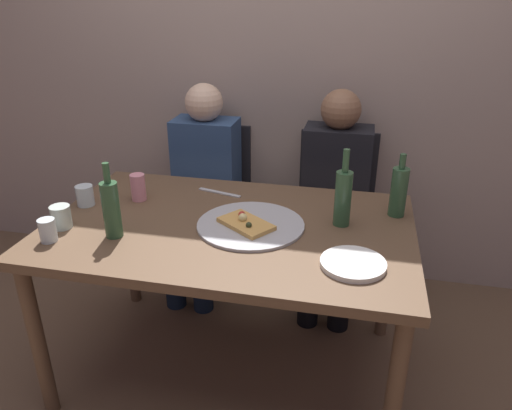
{
  "coord_description": "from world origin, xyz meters",
  "views": [
    {
      "loc": [
        0.49,
        -1.72,
        1.65
      ],
      "look_at": [
        0.09,
        0.1,
        0.81
      ],
      "focal_mm": 34.2,
      "sensor_mm": 36.0,
      "label": 1
    }
  ],
  "objects_px": {
    "pizza_tray": "(251,225)",
    "chair_left": "(211,191)",
    "dining_table": "(230,241)",
    "guest_in_sweater": "(202,181)",
    "wine_glass": "(48,230)",
    "beer_bottle": "(111,208)",
    "table_knife": "(219,193)",
    "plate_stack": "(353,264)",
    "water_bottle": "(343,197)",
    "tumbler_far": "(85,196)",
    "wine_bottle": "(399,191)",
    "soda_can": "(138,187)",
    "chair_right": "(335,202)",
    "guest_in_beanie": "(334,192)",
    "pizza_slice_last": "(246,223)",
    "tumbler_near": "(61,217)"
  },
  "relations": [
    {
      "from": "beer_bottle",
      "to": "table_knife",
      "type": "distance_m",
      "value": 0.58
    },
    {
      "from": "soda_can",
      "to": "guest_in_beanie",
      "type": "xyz_separation_m",
      "value": [
        0.85,
        0.57,
        -0.18
      ]
    },
    {
      "from": "chair_left",
      "to": "plate_stack",
      "type": "bearing_deg",
      "value": 128.44
    },
    {
      "from": "pizza_tray",
      "to": "chair_left",
      "type": "relative_size",
      "value": 0.49
    },
    {
      "from": "beer_bottle",
      "to": "wine_glass",
      "type": "height_order",
      "value": "beer_bottle"
    },
    {
      "from": "tumbler_far",
      "to": "guest_in_sweater",
      "type": "distance_m",
      "value": 0.76
    },
    {
      "from": "pizza_slice_last",
      "to": "chair_right",
      "type": "distance_m",
      "value": 0.98
    },
    {
      "from": "tumbler_far",
      "to": "chair_left",
      "type": "height_order",
      "value": "chair_left"
    },
    {
      "from": "pizza_slice_last",
      "to": "table_knife",
      "type": "height_order",
      "value": "pizza_slice_last"
    },
    {
      "from": "dining_table",
      "to": "soda_can",
      "type": "distance_m",
      "value": 0.51
    },
    {
      "from": "pizza_slice_last",
      "to": "wine_glass",
      "type": "height_order",
      "value": "wine_glass"
    },
    {
      "from": "pizza_tray",
      "to": "guest_in_beanie",
      "type": "height_order",
      "value": "guest_in_beanie"
    },
    {
      "from": "pizza_tray",
      "to": "pizza_slice_last",
      "type": "height_order",
      "value": "pizza_slice_last"
    },
    {
      "from": "tumbler_far",
      "to": "wine_glass",
      "type": "distance_m",
      "value": 0.34
    },
    {
      "from": "pizza_slice_last",
      "to": "plate_stack",
      "type": "distance_m",
      "value": 0.48
    },
    {
      "from": "pizza_tray",
      "to": "beer_bottle",
      "type": "height_order",
      "value": "beer_bottle"
    },
    {
      "from": "wine_bottle",
      "to": "soda_can",
      "type": "height_order",
      "value": "wine_bottle"
    },
    {
      "from": "water_bottle",
      "to": "tumbler_far",
      "type": "xyz_separation_m",
      "value": [
        -1.12,
        -0.05,
        -0.08
      ]
    },
    {
      "from": "tumbler_near",
      "to": "table_knife",
      "type": "height_order",
      "value": "tumbler_near"
    },
    {
      "from": "dining_table",
      "to": "chair_right",
      "type": "bearing_deg",
      "value": 66.17
    },
    {
      "from": "dining_table",
      "to": "chair_right",
      "type": "relative_size",
      "value": 1.66
    },
    {
      "from": "soda_can",
      "to": "guest_in_sweater",
      "type": "height_order",
      "value": "guest_in_sweater"
    },
    {
      "from": "beer_bottle",
      "to": "plate_stack",
      "type": "bearing_deg",
      "value": -1.66
    },
    {
      "from": "chair_right",
      "to": "tumbler_far",
      "type": "bearing_deg",
      "value": 37.92
    },
    {
      "from": "wine_bottle",
      "to": "soda_can",
      "type": "bearing_deg",
      "value": -175.66
    },
    {
      "from": "guest_in_sweater",
      "to": "guest_in_beanie",
      "type": "bearing_deg",
      "value": -180.0
    },
    {
      "from": "tumbler_far",
      "to": "plate_stack",
      "type": "bearing_deg",
      "value": -12.81
    },
    {
      "from": "dining_table",
      "to": "table_knife",
      "type": "bearing_deg",
      "value": 113.32
    },
    {
      "from": "pizza_tray",
      "to": "table_knife",
      "type": "bearing_deg",
      "value": 126.19
    },
    {
      "from": "tumbler_near",
      "to": "table_knife",
      "type": "distance_m",
      "value": 0.71
    },
    {
      "from": "pizza_tray",
      "to": "guest_in_beanie",
      "type": "distance_m",
      "value": 0.78
    },
    {
      "from": "wine_glass",
      "to": "chair_left",
      "type": "distance_m",
      "value": 1.22
    },
    {
      "from": "pizza_slice_last",
      "to": "beer_bottle",
      "type": "relative_size",
      "value": 0.84
    },
    {
      "from": "chair_left",
      "to": "pizza_slice_last",
      "type": "bearing_deg",
      "value": 115.91
    },
    {
      "from": "dining_table",
      "to": "guest_in_sweater",
      "type": "bearing_deg",
      "value": 116.5
    },
    {
      "from": "pizza_tray",
      "to": "guest_in_sweater",
      "type": "bearing_deg",
      "value": 122.01
    },
    {
      "from": "chair_left",
      "to": "wine_glass",
      "type": "bearing_deg",
      "value": 76.5
    },
    {
      "from": "dining_table",
      "to": "guest_in_beanie",
      "type": "bearing_deg",
      "value": 61.86
    },
    {
      "from": "plate_stack",
      "to": "soda_can",
      "type": "bearing_deg",
      "value": 159.02
    },
    {
      "from": "chair_left",
      "to": "table_knife",
      "type": "bearing_deg",
      "value": 111.86
    },
    {
      "from": "pizza_tray",
      "to": "plate_stack",
      "type": "relative_size",
      "value": 1.9
    },
    {
      "from": "wine_glass",
      "to": "chair_left",
      "type": "relative_size",
      "value": 0.1
    },
    {
      "from": "pizza_tray",
      "to": "plate_stack",
      "type": "distance_m",
      "value": 0.47
    },
    {
      "from": "tumbler_far",
      "to": "chair_left",
      "type": "xyz_separation_m",
      "value": [
        0.31,
        0.82,
        -0.29
      ]
    },
    {
      "from": "pizza_tray",
      "to": "plate_stack",
      "type": "xyz_separation_m",
      "value": [
        0.42,
        -0.22,
        0.0
      ]
    },
    {
      "from": "pizza_slice_last",
      "to": "beer_bottle",
      "type": "xyz_separation_m",
      "value": [
        -0.48,
        -0.17,
        0.1
      ]
    },
    {
      "from": "water_bottle",
      "to": "guest_in_sweater",
      "type": "height_order",
      "value": "guest_in_sweater"
    },
    {
      "from": "pizza_tray",
      "to": "chair_left",
      "type": "distance_m",
      "value": 1.01
    },
    {
      "from": "dining_table",
      "to": "tumbler_far",
      "type": "height_order",
      "value": "tumbler_far"
    },
    {
      "from": "pizza_tray",
      "to": "guest_in_sweater",
      "type": "relative_size",
      "value": 0.37
    }
  ]
}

